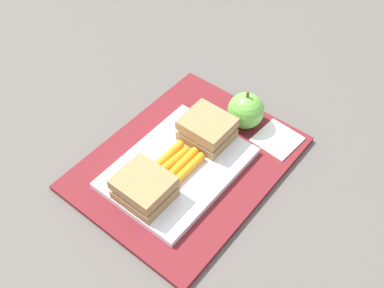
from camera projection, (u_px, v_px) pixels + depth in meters
name	position (u px, v px, depth m)	size (l,w,h in m)	color
ground_plane	(187.00, 165.00, 0.78)	(2.40, 2.40, 0.00)	#56514C
lunchbag_mat	(187.00, 163.00, 0.78)	(0.36, 0.28, 0.01)	maroon
food_tray	(178.00, 168.00, 0.75)	(0.23, 0.17, 0.01)	white
sandwich_half_left	(144.00, 188.00, 0.69)	(0.07, 0.08, 0.04)	#9E7A4C
sandwich_half_right	(207.00, 129.00, 0.77)	(0.07, 0.08, 0.04)	#9E7A4C
carrot_sticks_bundle	(177.00, 163.00, 0.74)	(0.08, 0.06, 0.02)	orange
apple	(246.00, 111.00, 0.80)	(0.07, 0.07, 0.08)	#66B742
paper_napkin	(277.00, 139.00, 0.80)	(0.07, 0.07, 0.00)	white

